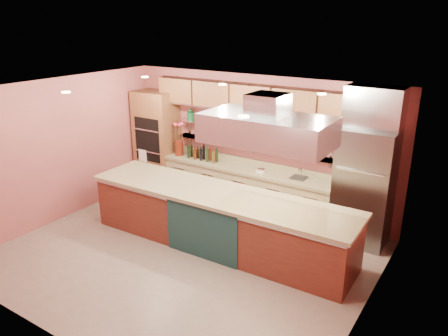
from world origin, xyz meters
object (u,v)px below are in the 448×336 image
Objects in this scene: island at (218,219)px; flower_vase at (179,148)px; copper_kettle at (215,120)px; refrigerator at (364,187)px; kitchen_scale at (261,170)px; green_canister at (242,123)px.

flower_vase is at bearing 142.53° from island.
refrigerator is at bearing -3.98° from copper_kettle.
kitchen_scale is at bearing 0.00° from flower_vase.
refrigerator is at bearing -4.98° from green_canister.
refrigerator is 0.43× the size of island.
flower_vase is at bearing -174.31° from kitchen_scale.
refrigerator is at bearing 35.39° from island.
flower_vase reaches higher than kitchen_scale.
kitchen_scale reaches higher than island.
copper_kettle is at bearing 176.02° from refrigerator.
refrigerator is 2.76m from green_canister.
island is 26.74× the size of green_canister.
green_canister reaches higher than kitchen_scale.
kitchen_scale is (2.08, 0.00, -0.13)m from flower_vase.
green_canister is at bearing 0.00° from copper_kettle.
flower_vase is 1.66m from green_canister.
island is at bearing -54.48° from copper_kettle.
refrigerator is 11.61× the size of green_canister.
kitchen_scale is at bearing -9.88° from copper_kettle.
flower_vase is at bearing 179.86° from refrigerator.
island is at bearing -84.88° from kitchen_scale.
copper_kettle is at bearing 124.54° from island.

